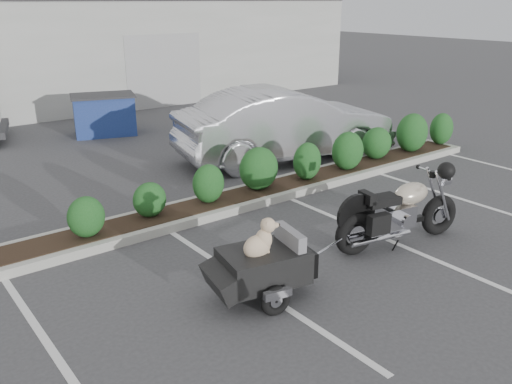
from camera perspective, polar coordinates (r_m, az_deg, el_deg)
ground at (r=8.90m, az=5.15°, el=-5.48°), size 90.00×90.00×0.00m
planter_kerb at (r=11.02m, az=1.30°, el=0.07°), size 12.00×1.00×0.15m
building at (r=23.61m, az=-24.60°, el=13.67°), size 26.00×10.00×4.00m
motorcycle at (r=8.95m, az=14.95°, el=-2.08°), size 2.41×1.01×1.40m
pet_trailer at (r=7.16m, az=0.67°, el=-7.65°), size 1.96×1.12×1.15m
sedan at (r=13.34m, az=3.09°, el=7.13°), size 5.62×2.95×1.76m
dumpster at (r=16.56m, az=-15.69°, el=7.88°), size 2.07×1.70×1.17m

